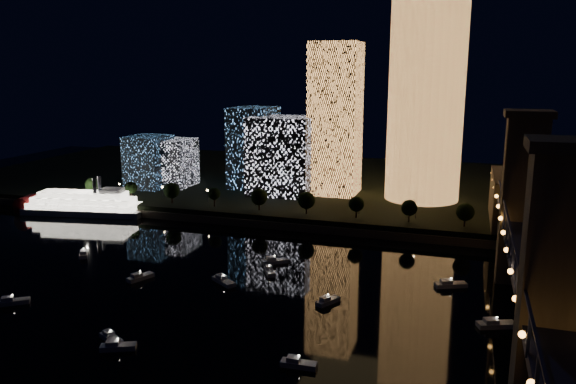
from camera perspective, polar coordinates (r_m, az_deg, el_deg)
name	(u,v)px	position (r m, az deg, el deg)	size (l,w,h in m)	color
ground	(247,321)	(142.90, -4.21, -12.94)	(520.00, 520.00, 0.00)	black
far_bank	(364,187)	(289.77, 7.73, 0.55)	(420.00, 160.00, 5.00)	black
seawall	(327,228)	(215.79, 3.99, -3.71)	(420.00, 6.00, 3.00)	#6B5E4C
tower_cylindrical	(426,99)	(250.31, 13.84, 9.14)	(34.00, 34.00, 87.03)	#FBA250
tower_rectangular	(335,119)	(256.78, 4.84, 7.37)	(21.39, 21.39, 68.07)	#FBA250
midrise_blocks	(234,155)	(268.62, -5.47, 3.76)	(89.37, 39.95, 38.50)	white
truss_bridge	(536,284)	(131.98, 23.85, -8.55)	(13.00, 266.00, 50.00)	#192050
riverboat	(79,204)	(257.89, -20.51, -1.15)	(57.81, 20.84, 17.08)	silver
motorboats	(243,294)	(156.31, -4.61, -10.34)	(137.39, 70.79, 2.78)	silver
esplanade_trees	(264,197)	(227.03, -2.42, -0.54)	(166.61, 6.90, 8.95)	black
street_lamps	(255,197)	(234.99, -3.34, -0.48)	(132.70, 0.70, 5.65)	black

